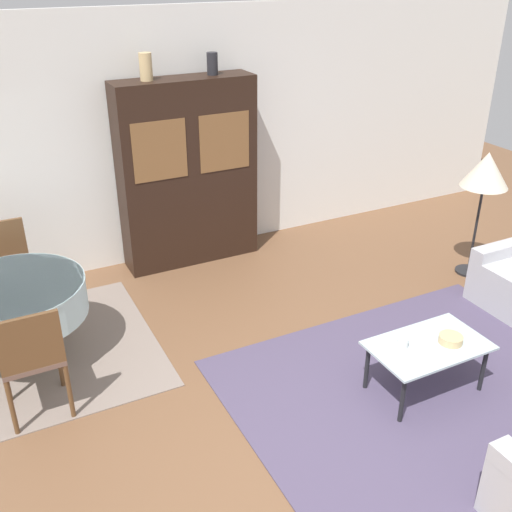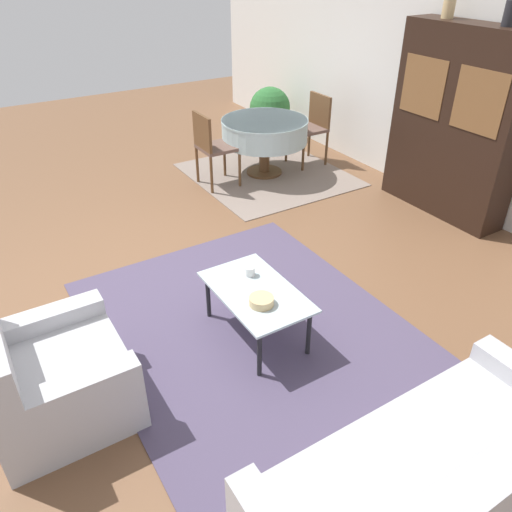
{
  "view_description": "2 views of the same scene",
  "coord_description": "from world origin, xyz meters",
  "px_view_note": "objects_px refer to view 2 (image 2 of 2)",
  "views": [
    {
      "loc": [
        -1.75,
        -2.47,
        3.14
      ],
      "look_at": [
        0.2,
        1.4,
        0.95
      ],
      "focal_mm": 42.0,
      "sensor_mm": 36.0,
      "label": 1
    },
    {
      "loc": [
        3.8,
        -1.27,
        2.69
      ],
      "look_at": [
        1.17,
        0.35,
        0.75
      ],
      "focal_mm": 35.0,
      "sensor_mm": 36.0,
      "label": 2
    }
  ],
  "objects_px": {
    "coffee_table": "(256,295)",
    "couch": "(435,490)",
    "dining_chair_near": "(212,144)",
    "armchair": "(50,378)",
    "vase_tall": "(450,4)",
    "cup": "(250,271)",
    "display_cabinet": "(455,124)",
    "dining_chair_far": "(312,124)",
    "potted_plant": "(270,110)",
    "dining_table": "(265,131)",
    "vase_short": "(510,13)",
    "bowl": "(261,301)"
  },
  "relations": [
    {
      "from": "coffee_table",
      "to": "couch",
      "type": "bearing_deg",
      "value": -0.91
    },
    {
      "from": "couch",
      "to": "dining_chair_near",
      "type": "xyz_separation_m",
      "value": [
        -4.59,
        1.09,
        0.25
      ]
    },
    {
      "from": "armchair",
      "to": "couch",
      "type": "bearing_deg",
      "value": 39.39
    },
    {
      "from": "coffee_table",
      "to": "vase_tall",
      "type": "relative_size",
      "value": 3.49
    },
    {
      "from": "coffee_table",
      "to": "cup",
      "type": "height_order",
      "value": "cup"
    },
    {
      "from": "armchair",
      "to": "dining_chair_near",
      "type": "relative_size",
      "value": 0.97
    },
    {
      "from": "couch",
      "to": "display_cabinet",
      "type": "relative_size",
      "value": 0.96
    },
    {
      "from": "couch",
      "to": "display_cabinet",
      "type": "bearing_deg",
      "value": 40.37
    },
    {
      "from": "dining_chair_far",
      "to": "potted_plant",
      "type": "distance_m",
      "value": 1.23
    },
    {
      "from": "coffee_table",
      "to": "dining_table",
      "type": "distance_m",
      "value": 3.34
    },
    {
      "from": "vase_tall",
      "to": "vase_short",
      "type": "height_order",
      "value": "vase_tall"
    },
    {
      "from": "bowl",
      "to": "potted_plant",
      "type": "relative_size",
      "value": 0.23
    },
    {
      "from": "couch",
      "to": "vase_tall",
      "type": "xyz_separation_m",
      "value": [
        -2.98,
        3.07,
        1.85
      ]
    },
    {
      "from": "dining_table",
      "to": "potted_plant",
      "type": "relative_size",
      "value": 1.42
    },
    {
      "from": "armchair",
      "to": "bowl",
      "type": "relative_size",
      "value": 4.92
    },
    {
      "from": "vase_short",
      "to": "potted_plant",
      "type": "bearing_deg",
      "value": -174.83
    },
    {
      "from": "bowl",
      "to": "vase_tall",
      "type": "height_order",
      "value": "vase_tall"
    },
    {
      "from": "dining_chair_near",
      "to": "vase_short",
      "type": "distance_m",
      "value": 3.43
    },
    {
      "from": "dining_chair_near",
      "to": "potted_plant",
      "type": "xyz_separation_m",
      "value": [
        -1.22,
        1.66,
        -0.11
      ]
    },
    {
      "from": "couch",
      "to": "display_cabinet",
      "type": "xyz_separation_m",
      "value": [
        -2.61,
        3.07,
        0.71
      ]
    },
    {
      "from": "bowl",
      "to": "vase_tall",
      "type": "xyz_separation_m",
      "value": [
        -1.33,
        3.09,
        1.69
      ]
    },
    {
      "from": "couch",
      "to": "cup",
      "type": "xyz_separation_m",
      "value": [
        -2.01,
        0.1,
        0.17
      ]
    },
    {
      "from": "coffee_table",
      "to": "vase_tall",
      "type": "height_order",
      "value": "vase_tall"
    },
    {
      "from": "coffee_table",
      "to": "dining_chair_far",
      "type": "height_order",
      "value": "dining_chair_far"
    },
    {
      "from": "coffee_table",
      "to": "vase_short",
      "type": "bearing_deg",
      "value": 98.77
    },
    {
      "from": "vase_tall",
      "to": "dining_table",
      "type": "bearing_deg",
      "value": -143.4
    },
    {
      "from": "dining_chair_near",
      "to": "cup",
      "type": "height_order",
      "value": "dining_chair_near"
    },
    {
      "from": "dining_chair_far",
      "to": "dining_chair_near",
      "type": "bearing_deg",
      "value": 90.0
    },
    {
      "from": "armchair",
      "to": "cup",
      "type": "bearing_deg",
      "value": 95.91
    },
    {
      "from": "dining_chair_far",
      "to": "vase_short",
      "type": "xyz_separation_m",
      "value": [
        2.31,
        0.41,
        1.58
      ]
    },
    {
      "from": "dining_chair_far",
      "to": "potted_plant",
      "type": "relative_size",
      "value": 1.17
    },
    {
      "from": "armchair",
      "to": "dining_chair_far",
      "type": "bearing_deg",
      "value": 123.34
    },
    {
      "from": "potted_plant",
      "to": "armchair",
      "type": "bearing_deg",
      "value": -47.08
    },
    {
      "from": "couch",
      "to": "cup",
      "type": "bearing_deg",
      "value": 87.28
    },
    {
      "from": "couch",
      "to": "armchair",
      "type": "relative_size",
      "value": 2.13
    },
    {
      "from": "dining_chair_far",
      "to": "bowl",
      "type": "bearing_deg",
      "value": 137.7
    },
    {
      "from": "dining_chair_far",
      "to": "potted_plant",
      "type": "height_order",
      "value": "dining_chair_far"
    },
    {
      "from": "cup",
      "to": "coffee_table",
      "type": "bearing_deg",
      "value": -18.21
    },
    {
      "from": "armchair",
      "to": "dining_table",
      "type": "relative_size",
      "value": 0.8
    },
    {
      "from": "display_cabinet",
      "to": "cup",
      "type": "distance_m",
      "value": 3.08
    },
    {
      "from": "cup",
      "to": "vase_short",
      "type": "xyz_separation_m",
      "value": [
        -0.27,
        2.97,
        1.66
      ]
    },
    {
      "from": "dining_chair_near",
      "to": "dining_chair_far",
      "type": "relative_size",
      "value": 1.0
    },
    {
      "from": "bowl",
      "to": "dining_table",
      "type": "bearing_deg",
      "value": 147.21
    },
    {
      "from": "coffee_table",
      "to": "cup",
      "type": "xyz_separation_m",
      "value": [
        -0.2,
        0.07,
        0.09
      ]
    },
    {
      "from": "potted_plant",
      "to": "dining_chair_near",
      "type": "bearing_deg",
      "value": -53.64
    },
    {
      "from": "display_cabinet",
      "to": "bowl",
      "type": "xyz_separation_m",
      "value": [
        0.96,
        -3.09,
        -0.55
      ]
    },
    {
      "from": "dining_table",
      "to": "cup",
      "type": "relative_size",
      "value": 13.9
    },
    {
      "from": "couch",
      "to": "vase_short",
      "type": "bearing_deg",
      "value": 36.62
    },
    {
      "from": "dining_table",
      "to": "bowl",
      "type": "xyz_separation_m",
      "value": [
        2.94,
        -1.9,
        -0.12
      ]
    },
    {
      "from": "armchair",
      "to": "dining_table",
      "type": "bearing_deg",
      "value": 129.01
    }
  ]
}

